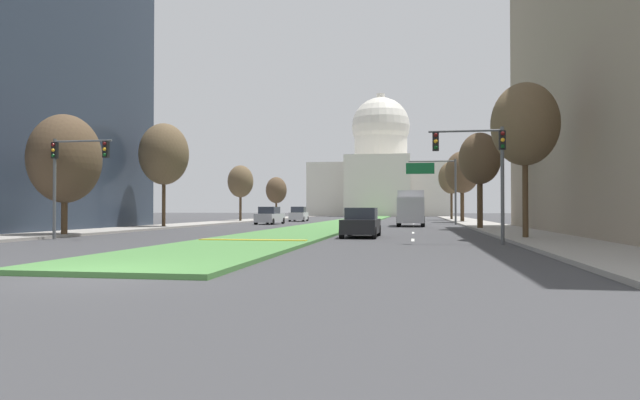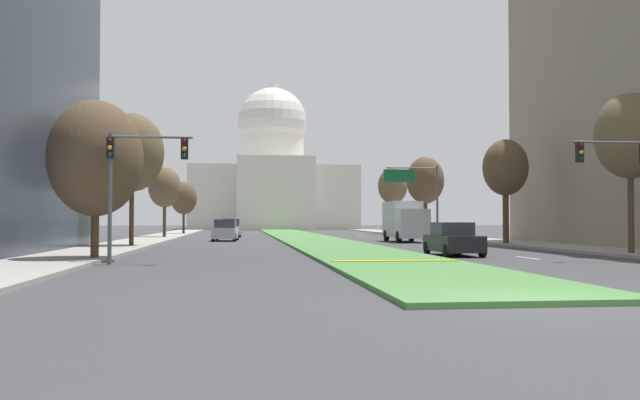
{
  "view_description": "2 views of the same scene",
  "coord_description": "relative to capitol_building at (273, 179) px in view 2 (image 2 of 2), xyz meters",
  "views": [
    {
      "loc": [
        7.25,
        -11.55,
        1.58
      ],
      "look_at": [
        -2.64,
        46.47,
        2.5
      ],
      "focal_mm": 31.03,
      "sensor_mm": 36.0,
      "label": 1
    },
    {
      "loc": [
        -6.02,
        -12.85,
        1.78
      ],
      "look_at": [
        1.28,
        47.84,
        3.55
      ],
      "focal_mm": 37.6,
      "sensor_mm": 36.0,
      "label": 2
    }
  ],
  "objects": [
    {
      "name": "street_tree_left_distant",
      "position": [
        -12.49,
        -43.76,
        -5.01
      ],
      "size": [
        3.05,
        3.05,
        6.17
      ],
      "color": "#4C3823",
      "rests_on": "ground_plane"
    },
    {
      "name": "median_curb_nose",
      "position": [
        0.0,
        -97.44,
        -9.09
      ],
      "size": [
        5.0,
        0.5,
        0.04
      ],
      "primitive_type": "cube",
      "color": "gold",
      "rests_on": "grass_median"
    },
    {
      "name": "traffic_light_near_left",
      "position": [
        -10.25,
        -95.91,
        -5.46
      ],
      "size": [
        3.34,
        0.35,
        5.2
      ],
      "color": "#515456",
      "rests_on": "ground_plane"
    },
    {
      "name": "traffic_light_near_right",
      "position": [
        10.25,
        -96.42,
        -5.46
      ],
      "size": [
        3.34,
        0.35,
        5.2
      ],
      "color": "#515456",
      "rests_on": "ground_plane"
    },
    {
      "name": "sidewalk_right",
      "position": [
        13.6,
        -65.8,
        -9.18
      ],
      "size": [
        4.0,
        99.84,
        0.15
      ],
      "primitive_type": "cube",
      "color": "#9E9991",
      "rests_on": "ground_plane"
    },
    {
      "name": "street_tree_right_far",
      "position": [
        12.66,
        -57.12,
        -3.56
      ],
      "size": [
        3.81,
        3.81,
        8.12
      ],
      "color": "#4C3823",
      "rests_on": "ground_plane"
    },
    {
      "name": "sedan_lead_stopped",
      "position": [
        4.37,
        -91.25,
        -8.48
      ],
      "size": [
        1.95,
        4.29,
        1.63
      ],
      "color": "black",
      "rests_on": "ground_plane"
    },
    {
      "name": "sidewalk_left",
      "position": [
        -13.6,
        -65.8,
        -9.18
      ],
      "size": [
        4.0,
        99.84,
        0.15
      ],
      "primitive_type": "cube",
      "color": "#9E9991",
      "rests_on": "ground_plane"
    },
    {
      "name": "capitol_building",
      "position": [
        0.0,
        0.0,
        0.0
      ],
      "size": [
        29.62,
        24.22,
        27.03
      ],
      "color": "silver",
      "rests_on": "ground_plane"
    },
    {
      "name": "street_tree_left_mid",
      "position": [
        -12.79,
        -79.69,
        -3.25
      ],
      "size": [
        3.99,
        3.99,
        8.52
      ],
      "color": "#4C3823",
      "rests_on": "ground_plane"
    },
    {
      "name": "sedan_distant",
      "position": [
        -6.9,
        -54.47,
        -8.41
      ],
      "size": [
        2.12,
        4.72,
        1.82
      ],
      "color": "silver",
      "rests_on": "ground_plane"
    },
    {
      "name": "street_tree_right_near",
      "position": [
        12.74,
        -92.77,
        -3.46
      ],
      "size": [
        3.34,
        3.34,
        7.91
      ],
      "color": "#4C3823",
      "rests_on": "ground_plane"
    },
    {
      "name": "sedan_midblock",
      "position": [
        -7.16,
        -67.48,
        -8.43
      ],
      "size": [
        2.18,
        4.53,
        1.77
      ],
      "color": "#BCBCC1",
      "rests_on": "ground_plane"
    },
    {
      "name": "lane_dashes_right",
      "position": [
        7.19,
        -72.83,
        -9.25
      ],
      "size": [
        0.16,
        45.68,
        0.01
      ],
      "color": "silver",
      "rests_on": "ground_plane"
    },
    {
      "name": "box_truck_delivery",
      "position": [
        6.96,
        -71.29,
        -7.58
      ],
      "size": [
        2.4,
        6.4,
        3.2
      ],
      "color": "#BCBCC1",
      "rests_on": "ground_plane"
    },
    {
      "name": "street_tree_left_near",
      "position": [
        -12.15,
        -93.53,
        -4.87
      ],
      "size": [
        3.99,
        3.99,
        6.89
      ],
      "color": "#4C3823",
      "rests_on": "ground_plane"
    },
    {
      "name": "grass_median",
      "position": [
        0.0,
        -60.26,
        -9.18
      ],
      "size": [
        5.55,
        99.84,
        0.14
      ],
      "primitive_type": "cube",
      "color": "#4C8442",
      "rests_on": "ground_plane"
    },
    {
      "name": "street_tree_right_distant",
      "position": [
        12.32,
        -44.02,
        -3.44
      ],
      "size": [
        3.54,
        3.54,
        8.06
      ],
      "color": "#4C3823",
      "rests_on": "ground_plane"
    },
    {
      "name": "street_tree_right_mid",
      "position": [
        12.11,
        -79.03,
        -3.97
      ],
      "size": [
        3.1,
        3.1,
        7.28
      ],
      "color": "#4C3823",
      "rests_on": "ground_plane"
    },
    {
      "name": "overhead_guide_sign",
      "position": [
        9.55,
        -65.76,
        -4.64
      ],
      "size": [
        4.94,
        0.2,
        6.5
      ],
      "color": "#515456",
      "rests_on": "ground_plane"
    },
    {
      "name": "street_tree_left_far",
      "position": [
        -13.03,
        -58.85,
        -4.47
      ],
      "size": [
        3.04,
        3.04,
        6.72
      ],
      "color": "#4C3823",
      "rests_on": "ground_plane"
    },
    {
      "name": "ground_plane",
      "position": [
        0.0,
        -54.71,
        -9.25
      ],
      "size": [
        260.0,
        260.0,
        0.0
      ],
      "primitive_type": "plane",
      "color": "#3D3D3F"
    }
  ]
}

